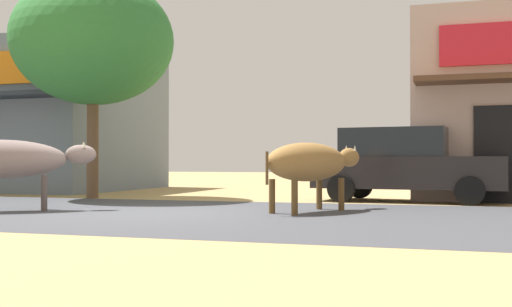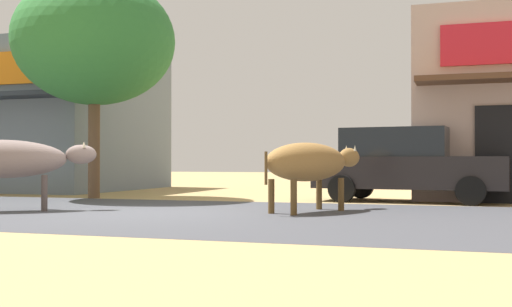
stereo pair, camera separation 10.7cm
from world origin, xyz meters
The scene contains 7 objects.
ground centered at (0.00, 0.00, 0.00)m, with size 80.00×80.00×0.00m, color tan.
asphalt_road centered at (0.00, 0.00, 0.00)m, with size 72.00×6.73×0.00m, color #42444A.
storefront_left_cafe centered at (-8.66, 7.46, 2.23)m, with size 8.26×6.78×4.44m.
roadside_tree centered at (-3.30, 3.54, 3.85)m, with size 3.94×3.94×5.43m.
parked_hatchback_car centered at (4.08, 4.54, 0.84)m, with size 4.27×2.19×1.64m.
cow_near_brown centered at (-2.56, -0.54, 0.93)m, with size 2.56×2.08×1.29m.
cow_far_dark centered at (2.70, 1.00, 0.88)m, with size 1.56×2.54×1.23m.
Camera 2 is at (5.33, -10.08, 0.90)m, focal length 44.93 mm.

